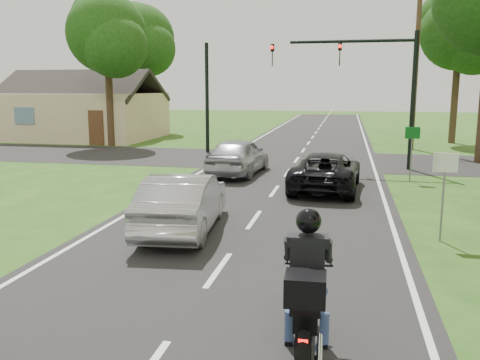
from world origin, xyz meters
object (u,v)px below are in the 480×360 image
Objects in this scene: silver_suv at (238,156)px; sign_white at (445,175)px; traffic_signal at (370,75)px; sign_green at (412,141)px; silver_sedan at (183,202)px; dark_suv at (326,171)px; utility_pole_far at (416,61)px; motorcycle_rider at (307,302)px.

sign_white reaches higher than silver_suv.
traffic_signal reaches higher than sign_green.
sign_white is 1.00× the size of sign_green.
silver_sedan is 0.70× the size of traffic_signal.
silver_sedan is at bearing 64.68° from dark_suv.
dark_suv is 14.74m from utility_pole_far.
traffic_signal is at bearing -109.68° from utility_pole_far.
dark_suv is 4.53m from silver_suv.
silver_sedan is (-3.55, 5.65, -0.08)m from motorcycle_rider.
sign_white is at bearing 63.71° from motorcycle_rider.
utility_pole_far is (4.44, 13.35, 4.40)m from dark_suv.
motorcycle_rider is 0.54× the size of silver_suv.
dark_suv is 2.28× the size of sign_green.
traffic_signal is (1.35, 17.08, 3.31)m from motorcycle_rider.
traffic_signal reaches higher than motorcycle_rider.
traffic_signal is 4.24m from sign_green.
silver_suv is 10.63m from sign_white.
sign_white is at bearing 178.03° from silver_sedan.
motorcycle_rider is at bearing -99.54° from utility_pole_far.
utility_pole_far is at bearing 83.27° from sign_green.
silver_sedan is at bearing 120.00° from motorcycle_rider.
sign_green reaches higher than motorcycle_rider.
sign_green is (0.20, 8.00, 0.00)m from sign_white.
dark_suv is at bearing -108.41° from utility_pole_far.
traffic_signal is at bearing -103.13° from dark_suv.
motorcycle_rider is at bearing -101.71° from sign_green.
utility_pole_far is (7.77, 19.43, 4.33)m from silver_sedan.
utility_pole_far is (2.86, 8.00, 0.95)m from traffic_signal.
sign_green is (6.88, -0.23, 0.81)m from silver_suv.
utility_pole_far is 4.71× the size of sign_green.
traffic_signal is at bearing 117.38° from sign_green.
utility_pole_far is 4.71× the size of sign_white.
utility_pole_far reaches higher than dark_suv.
traffic_signal is (4.90, 11.43, 3.38)m from silver_sedan.
silver_suv is at bearing -127.16° from utility_pole_far.
silver_sedan is at bearing -111.79° from utility_pole_far.
dark_suv is 1.08× the size of silver_sedan.
traffic_signal is at bearing 97.05° from sign_white.
silver_suv is at bearing -152.33° from traffic_signal.
sign_white reaches higher than motorcycle_rider.
silver_suv is (-3.96, 14.29, -0.04)m from motorcycle_rider.
motorcycle_rider is 25.79m from utility_pole_far.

